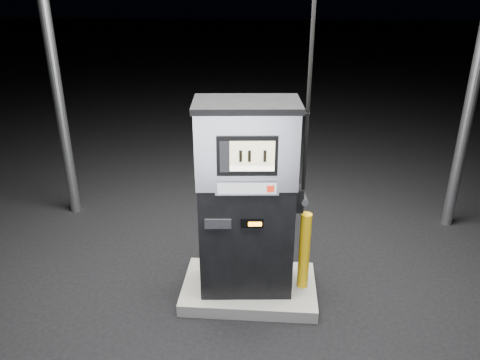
{
  "coord_description": "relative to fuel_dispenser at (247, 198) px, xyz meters",
  "views": [
    {
      "loc": [
        0.24,
        -4.7,
        3.58
      ],
      "look_at": [
        -0.11,
        0.0,
        1.52
      ],
      "focal_mm": 35.0,
      "sensor_mm": 36.0,
      "label": 1
    }
  ],
  "objects": [
    {
      "name": "ground",
      "position": [
        0.04,
        0.02,
        -1.31
      ],
      "size": [
        80.0,
        80.0,
        0.0
      ],
      "primitive_type": "plane",
      "color": "black",
      "rests_on": "ground"
    },
    {
      "name": "bollard_right",
      "position": [
        0.68,
        0.03,
        -0.67
      ],
      "size": [
        0.16,
        0.16,
        0.97
      ],
      "primitive_type": "cylinder",
      "rotation": [
        0.0,
        0.0,
        0.24
      ],
      "color": "yellow",
      "rests_on": "pump_island"
    },
    {
      "name": "fuel_dispenser",
      "position": [
        0.0,
        0.0,
        0.0
      ],
      "size": [
        1.27,
        0.76,
        4.68
      ],
      "rotation": [
        0.0,
        0.0,
        0.08
      ],
      "color": "black",
      "rests_on": "pump_island"
    },
    {
      "name": "bollard_left",
      "position": [
        -0.51,
        0.21,
        -0.65
      ],
      "size": [
        0.14,
        0.14,
        1.01
      ],
      "primitive_type": "cylinder",
      "rotation": [
        0.0,
        0.0,
        0.04
      ],
      "color": "yellow",
      "rests_on": "pump_island"
    },
    {
      "name": "pump_island",
      "position": [
        0.04,
        0.02,
        -1.24
      ],
      "size": [
        1.6,
        1.0,
        0.15
      ],
      "primitive_type": "cube",
      "color": "slate",
      "rests_on": "ground"
    }
  ]
}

